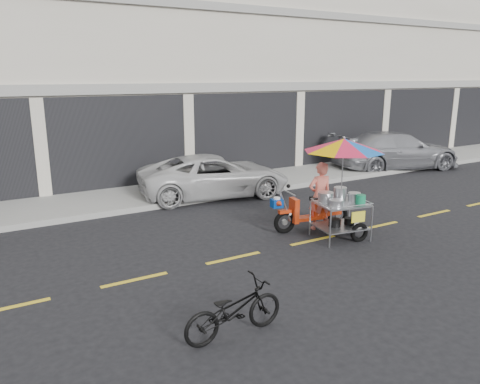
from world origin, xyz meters
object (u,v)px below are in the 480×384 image
silver_pickup (395,150)px  food_vendor_rig (334,173)px  white_pickup (214,176)px  near_bicycle (234,310)px

silver_pickup → food_vendor_rig: bearing=136.5°
white_pickup → food_vendor_rig: food_vendor_rig is taller
silver_pickup → near_bicycle: bearing=136.6°
near_bicycle → food_vendor_rig: bearing=-58.7°
white_pickup → near_bicycle: 7.72m
silver_pickup → near_bicycle: 13.24m
silver_pickup → white_pickup: bearing=105.2°
white_pickup → food_vendor_rig: size_ratio=1.97×
silver_pickup → near_bicycle: silver_pickup is taller
near_bicycle → food_vendor_rig: size_ratio=0.67×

